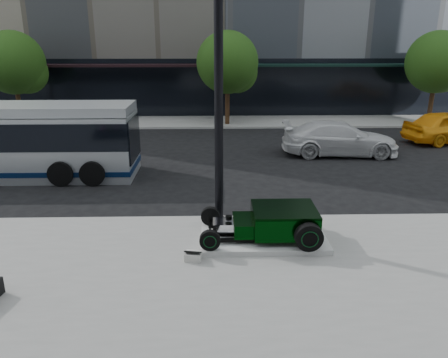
{
  "coord_description": "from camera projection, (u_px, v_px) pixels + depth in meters",
  "views": [
    {
      "loc": [
        0.1,
        -14.58,
        5.47
      ],
      "look_at": [
        0.42,
        -1.61,
        1.2
      ],
      "focal_mm": 35.0,
      "sensor_mm": 36.0,
      "label": 1
    }
  ],
  "objects": [
    {
      "name": "street_trees",
      "position": [
        230.0,
        65.0,
        26.82
      ],
      "size": [
        29.8,
        3.8,
        5.7
      ],
      "color": "black",
      "rests_on": "sidewalk_far"
    },
    {
      "name": "ground",
      "position": [
        211.0,
        197.0,
        15.55
      ],
      "size": [
        120.0,
        120.0,
        0.0
      ],
      "primitive_type": "plane",
      "color": "black",
      "rests_on": "ground"
    },
    {
      "name": "display_plinth",
      "position": [
        263.0,
        238.0,
        11.93
      ],
      "size": [
        3.4,
        1.8,
        0.15
      ],
      "primitive_type": "cube",
      "color": "silver",
      "rests_on": "sidewalk_near"
    },
    {
      "name": "sidewalk_far",
      "position": [
        212.0,
        122.0,
        28.83
      ],
      "size": [
        70.0,
        4.0,
        0.12
      ],
      "primitive_type": "cube",
      "color": "gray",
      "rests_on": "ground"
    },
    {
      "name": "info_plaque",
      "position": [
        193.0,
        256.0,
        10.88
      ],
      "size": [
        0.45,
        0.37,
        0.31
      ],
      "color": "silver",
      "rests_on": "sidewalk_near"
    },
    {
      "name": "white_sedan",
      "position": [
        340.0,
        138.0,
        20.87
      ],
      "size": [
        5.58,
        2.53,
        1.59
      ],
      "primitive_type": "imported",
      "rotation": [
        0.0,
        0.0,
        1.51
      ],
      "color": "silver",
      "rests_on": "ground"
    },
    {
      "name": "hot_rod",
      "position": [
        276.0,
        221.0,
        11.78
      ],
      "size": [
        3.22,
        2.0,
        0.81
      ],
      "color": "black",
      "rests_on": "display_plinth"
    },
    {
      "name": "lamppost",
      "position": [
        219.0,
        98.0,
        11.8
      ],
      "size": [
        0.45,
        0.45,
        8.12
      ],
      "color": "black",
      "rests_on": "sidewalk_near"
    }
  ]
}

